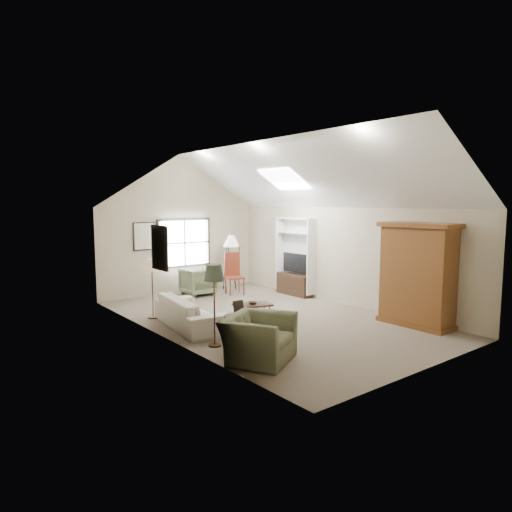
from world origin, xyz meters
TOP-DOWN VIEW (x-y plane):
  - room_shell at (0.00, 0.00)m, footprint 5.01×8.01m
  - window at (0.10, 3.96)m, footprint 1.72×0.08m
  - skylight at (1.30, 0.90)m, footprint 0.80×1.20m
  - wall_art at (-1.88, 1.94)m, footprint 1.97×3.71m
  - armoire at (2.18, -2.40)m, footprint 0.60×1.50m
  - tv_alcove at (2.34, 1.60)m, footprint 0.32×1.30m
  - media_console at (2.32, 1.60)m, footprint 0.34×1.18m
  - tv_panel at (2.32, 1.60)m, footprint 0.05×0.90m
  - sofa at (-1.72, 0.45)m, footprint 1.17×2.32m
  - armchair_near at (-1.86, -2.05)m, footprint 1.52×1.46m
  - armchair_far at (0.15, 3.29)m, footprint 0.83×0.86m
  - coffee_table at (-0.47, -0.08)m, footprint 0.92×0.67m
  - bowl at (-0.47, -0.08)m, footprint 0.24×0.24m
  - side_table at (-1.62, -1.15)m, footprint 0.63×0.63m
  - side_chair at (1.01, 2.69)m, footprint 0.58×0.58m
  - tripod_lamp at (1.38, 3.38)m, footprint 0.61×0.61m
  - dark_lamp at (-2.02, -0.95)m, footprint 0.42×0.42m
  - tan_lamp at (-2.02, 1.65)m, footprint 0.31×0.31m

SIDE VIEW (x-z plane):
  - coffee_table at x=-0.47m, z-range 0.00..0.42m
  - side_table at x=-1.62m, z-range 0.00..0.56m
  - media_console at x=2.32m, z-range 0.00..0.60m
  - sofa at x=-1.72m, z-range 0.00..0.65m
  - armchair_near at x=-1.86m, z-range 0.00..0.76m
  - armchair_far at x=0.15m, z-range 0.00..0.78m
  - bowl at x=-0.47m, z-range 0.42..0.47m
  - side_chair at x=1.01m, z-range 0.00..1.20m
  - tan_lamp at x=-2.02m, z-range 0.00..1.39m
  - dark_lamp at x=-2.02m, z-range 0.00..1.55m
  - tripod_lamp at x=1.38m, z-range 0.00..1.68m
  - tv_panel at x=2.32m, z-range 0.65..1.20m
  - armoire at x=2.18m, z-range 0.00..2.20m
  - tv_alcove at x=2.34m, z-range 0.10..2.20m
  - window at x=0.10m, z-range 0.74..2.16m
  - wall_art at x=-1.88m, z-range 1.29..2.17m
  - room_shell at x=0.00m, z-range 1.21..5.21m
  - skylight at x=1.30m, z-range 2.96..3.48m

